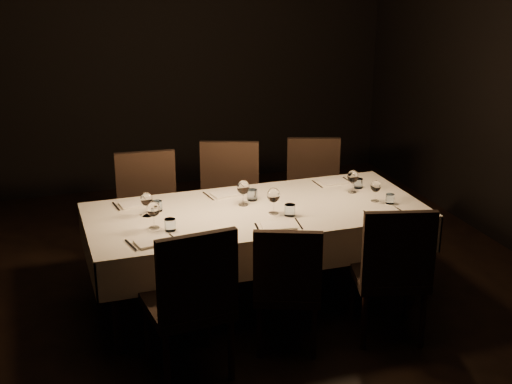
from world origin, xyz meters
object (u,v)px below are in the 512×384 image
object	(u,v)px
chair_near_right	(392,268)
chair_far_right	(314,190)
dining_table	(256,219)
chair_far_center	(229,200)
chair_near_center	(287,283)
chair_near_left	(191,298)
chair_far_left	(149,210)

from	to	relation	value
chair_near_right	chair_far_right	distance (m)	1.69
dining_table	chair_near_right	world-z (taller)	chair_near_right
dining_table	chair_far_center	world-z (taller)	chair_far_center
chair_far_center	chair_far_right	bearing A→B (deg)	25.66
chair_near_center	chair_far_right	bearing A→B (deg)	-96.42
chair_near_center	chair_near_right	distance (m)	0.74
dining_table	chair_near_right	distance (m)	1.11
chair_near_right	chair_far_center	size ratio (longest dim) A/B	0.97
chair_near_left	chair_near_right	world-z (taller)	chair_near_left
chair_near_center	chair_far_right	world-z (taller)	chair_far_right
chair_far_center	chair_far_right	world-z (taller)	chair_far_center
chair_near_right	chair_far_right	size ratio (longest dim) A/B	1.02
dining_table	chair_far_center	bearing A→B (deg)	89.32
chair_near_right	chair_far_left	world-z (taller)	chair_far_left
chair_far_right	dining_table	bearing A→B (deg)	-115.13
chair_near_left	chair_near_center	xyz separation A→B (m)	(0.68, 0.12, -0.06)
chair_near_center	chair_far_left	world-z (taller)	chair_far_left
chair_near_left	chair_near_center	size ratio (longest dim) A/B	1.13
chair_near_right	chair_far_left	distance (m)	2.11
chair_near_right	chair_far_center	world-z (taller)	chair_far_center
dining_table	chair_far_right	distance (m)	1.19
chair_near_center	chair_far_center	xyz separation A→B (m)	(0.04, 1.51, 0.06)
chair_near_left	chair_far_right	world-z (taller)	chair_near_left
dining_table	chair_far_right	world-z (taller)	chair_far_right
chair_near_left	chair_near_right	distance (m)	1.41
chair_near_center	chair_far_center	distance (m)	1.51
chair_far_left	chair_far_center	world-z (taller)	chair_far_center
dining_table	chair_near_center	world-z (taller)	chair_near_center
chair_near_left	chair_far_left	xyz separation A→B (m)	(0.03, 1.62, -0.01)
chair_far_left	chair_far_center	xyz separation A→B (m)	(0.69, 0.01, 0.01)
chair_near_center	chair_near_right	bearing A→B (deg)	-165.62
chair_near_left	chair_near_center	bearing A→B (deg)	-176.18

